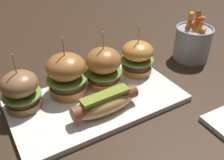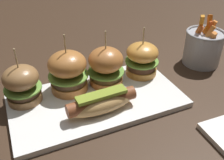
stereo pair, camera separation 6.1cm
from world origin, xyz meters
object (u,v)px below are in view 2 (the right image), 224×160
(platter_main, at_px, (97,100))
(slider_far_right, at_px, (142,59))
(slider_far_left, at_px, (22,84))
(slider_center_left, at_px, (68,71))
(fries_bucket, at_px, (203,47))
(hot_dog, at_px, (102,103))
(slider_center_right, at_px, (106,66))

(platter_main, xyz_separation_m, slider_far_right, (0.15, 0.05, 0.05))
(slider_far_right, bearing_deg, slider_far_left, 178.93)
(slider_center_left, bearing_deg, slider_far_right, -1.86)
(slider_far_left, height_order, slider_center_left, slider_center_left)
(slider_far_right, distance_m, fries_bucket, 0.21)
(hot_dog, height_order, slider_center_right, slider_center_right)
(platter_main, height_order, slider_far_right, slider_far_right)
(slider_center_right, bearing_deg, hot_dog, -117.40)
(slider_center_left, height_order, fries_bucket, slider_center_left)
(hot_dog, xyz_separation_m, fries_bucket, (0.36, 0.11, 0.02))
(slider_far_left, distance_m, slider_center_left, 0.11)
(slider_center_right, bearing_deg, slider_far_left, 177.54)
(slider_far_left, relative_size, slider_center_left, 0.91)
(hot_dog, height_order, slider_far_right, slider_far_right)
(fries_bucket, bearing_deg, slider_far_left, 179.41)
(hot_dog, height_order, slider_center_left, slider_center_left)
(platter_main, height_order, slider_center_right, slider_center_right)
(platter_main, relative_size, hot_dog, 2.54)
(slider_center_left, xyz_separation_m, slider_center_right, (0.09, -0.01, -0.00))
(hot_dog, distance_m, slider_far_left, 0.19)
(slider_center_right, xyz_separation_m, slider_far_right, (0.10, 0.00, -0.00))
(slider_far_left, xyz_separation_m, slider_center_left, (0.11, 0.00, 0.01))
(slider_far_right, bearing_deg, fries_bucket, 0.12)
(slider_far_right, bearing_deg, platter_main, -160.37)
(platter_main, distance_m, slider_center_left, 0.10)
(hot_dog, bearing_deg, slider_center_right, 62.60)
(slider_far_left, bearing_deg, slider_center_left, 0.39)
(slider_center_left, bearing_deg, hot_dog, -69.36)
(slider_center_right, xyz_separation_m, fries_bucket, (0.31, 0.00, -0.01))
(platter_main, xyz_separation_m, slider_center_left, (-0.05, 0.06, 0.06))
(slider_far_left, height_order, fries_bucket, same)
(slider_far_right, relative_size, fries_bucket, 0.89)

